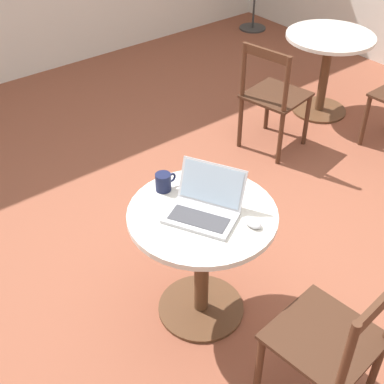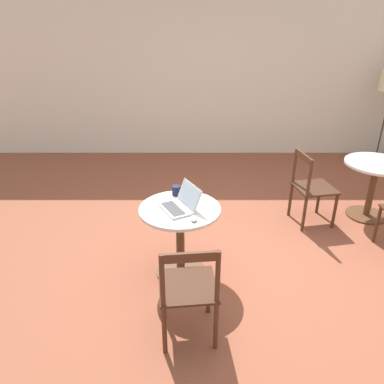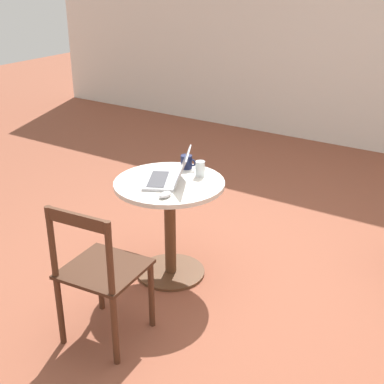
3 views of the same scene
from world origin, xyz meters
name	(u,v)px [view 1 (image 1 of 3)]	position (x,y,z in m)	size (l,w,h in m)	color
ground_plane	(225,259)	(0.00, 0.00, 0.00)	(16.00, 16.00, 0.00)	brown
cafe_table_near	(202,242)	(-0.36, -0.21, 0.51)	(0.73, 0.73, 0.70)	#51331E
cafe_table_mid	(327,57)	(1.91, 0.90, 0.51)	(0.73, 0.73, 0.70)	#51331E
chair_near_front	(333,344)	(-0.28, -1.00, 0.45)	(0.47, 0.47, 0.87)	#472819
chair_mid_left	(273,97)	(1.13, 0.75, 0.45)	(0.50, 0.50, 0.87)	#472819
laptop	(204,207)	(-0.36, -0.23, 0.75)	(0.41, 0.43, 0.21)	#B7B7BC
mouse	(252,222)	(-0.24, -0.43, 0.72)	(0.06, 0.10, 0.03)	#B7B7BC
mug	(164,182)	(-0.40, 0.05, 0.75)	(0.12, 0.08, 0.09)	#141938
drinking_glass	(196,176)	(-0.25, -0.02, 0.76)	(0.06, 0.06, 0.10)	silver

